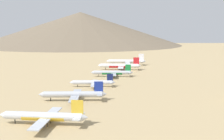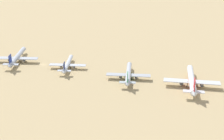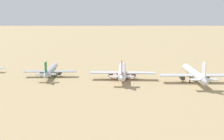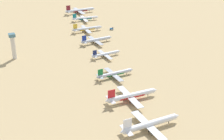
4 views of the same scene
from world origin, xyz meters
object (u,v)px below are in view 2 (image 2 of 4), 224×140
at_px(parked_jet_3, 68,64).
at_px(parked_jet_4, 17,57).
at_px(parked_jet_1, 192,80).
at_px(parked_jet_2, 128,74).

distance_m(parked_jet_3, parked_jet_4, 48.20).
relative_size(parked_jet_1, parked_jet_2, 1.20).
relative_size(parked_jet_3, parked_jet_4, 0.84).
bearing_deg(parked_jet_3, parked_jet_4, 82.07).
relative_size(parked_jet_1, parked_jet_4, 1.13).
xyz_separation_m(parked_jet_2, parked_jet_4, (19.15, 100.67, 0.32)).
bearing_deg(parked_jet_1, parked_jet_3, 79.83).
xyz_separation_m(parked_jet_1, parked_jet_2, (5.69, 48.53, -0.85)).
xyz_separation_m(parked_jet_2, parked_jet_3, (12.50, 52.94, -0.40)).
xyz_separation_m(parked_jet_1, parked_jet_4, (24.84, 149.20, -0.54)).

